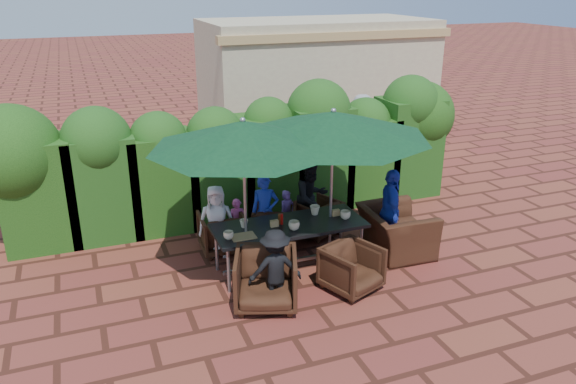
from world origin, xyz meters
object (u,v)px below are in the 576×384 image
object	(u,v)px
umbrella_left	(243,135)
umbrella_right	(333,125)
dining_table	(289,229)
chair_far_mid	(275,222)
chair_near_left	(266,277)
chair_end_right	(397,224)
chair_far_right	(318,216)
chair_far_left	(222,230)
chair_near_right	(352,266)

from	to	relation	value
umbrella_left	umbrella_right	distance (m)	1.40
dining_table	umbrella_left	xyz separation A→B (m)	(-0.69, -0.03, 1.54)
chair_far_mid	chair_near_left	size ratio (longest dim) A/B	0.84
umbrella_left	chair_end_right	distance (m)	3.05
chair_near_left	chair_end_right	xyz separation A→B (m)	(2.49, 0.76, 0.07)
chair_far_mid	chair_end_right	bearing A→B (deg)	173.39
umbrella_left	chair_end_right	world-z (taller)	umbrella_left
chair_far_right	chair_near_left	bearing A→B (deg)	28.01
chair_far_left	dining_table	bearing A→B (deg)	131.49
umbrella_left	chair_far_mid	distance (m)	2.25
umbrella_right	chair_far_left	bearing A→B (deg)	148.71
dining_table	umbrella_left	bearing A→B (deg)	-177.53
dining_table	chair_end_right	distance (m)	1.84
umbrella_right	chair_near_left	distance (m)	2.43
dining_table	umbrella_right	xyz separation A→B (m)	(0.71, 0.05, 1.54)
dining_table	chair_far_right	xyz separation A→B (m)	(0.92, 1.00, -0.33)
umbrella_right	chair_near_left	xyz separation A→B (m)	(-1.37, -0.90, -1.78)
dining_table	chair_end_right	size ratio (longest dim) A/B	2.02
chair_far_left	chair_far_mid	world-z (taller)	same
chair_near_right	chair_end_right	bearing A→B (deg)	12.07
dining_table	chair_end_right	bearing A→B (deg)	-2.80
chair_far_right	chair_end_right	bearing A→B (deg)	108.61
chair_far_right	chair_near_right	bearing A→B (deg)	59.57
chair_far_mid	chair_end_right	xyz separation A→B (m)	(1.72, -1.05, 0.14)
umbrella_left	chair_far_right	world-z (taller)	umbrella_left
chair_far_mid	chair_far_right	xyz separation A→B (m)	(0.81, 0.03, -0.02)
chair_far_left	chair_near_left	bearing A→B (deg)	96.25
chair_near_left	chair_end_right	size ratio (longest dim) A/B	0.75
umbrella_left	chair_near_left	distance (m)	1.96
umbrella_left	chair_near_right	distance (m)	2.42
umbrella_left	chair_far_right	distance (m)	2.67
umbrella_right	chair_far_left	distance (m)	2.56
umbrella_left	chair_near_left	xyz separation A→B (m)	(0.02, -0.82, -1.78)
chair_far_left	chair_near_right	xyz separation A→B (m)	(1.42, -1.87, 0.01)
chair_near_right	chair_end_right	xyz separation A→B (m)	(1.21, 0.81, 0.13)
umbrella_right	chair_end_right	distance (m)	2.05
dining_table	chair_near_right	bearing A→B (deg)	-55.50
chair_near_left	umbrella_left	bearing A→B (deg)	111.65
chair_far_left	chair_near_right	size ratio (longest dim) A/B	0.98
umbrella_left	chair_near_right	bearing A→B (deg)	-33.65
chair_far_right	chair_near_right	xyz separation A→B (m)	(-0.30, -1.89, 0.02)
chair_near_left	chair_near_right	distance (m)	1.28
umbrella_left	chair_far_mid	size ratio (longest dim) A/B	3.67
chair_far_left	umbrella_left	bearing A→B (deg)	98.48
dining_table	chair_near_left	bearing A→B (deg)	-127.91
chair_end_right	chair_near_right	bearing A→B (deg)	126.66
umbrella_right	chair_near_right	bearing A→B (deg)	-95.51
chair_far_left	chair_near_right	world-z (taller)	chair_near_right
chair_far_mid	chair_far_right	world-z (taller)	chair_far_mid
chair_near_left	dining_table	bearing A→B (deg)	72.03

